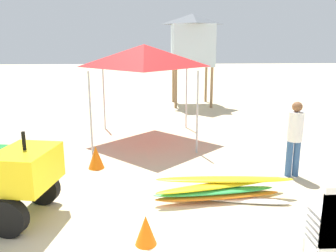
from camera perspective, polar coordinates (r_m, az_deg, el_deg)
name	(u,v)px	position (r m, az deg, el deg)	size (l,w,h in m)	color
stacked_plastic_chairs	(335,224)	(4.82, 25.49, -14.22)	(0.48, 0.48, 1.29)	white
surfboard_pile	(221,190)	(6.68, 8.53, -10.18)	(2.67, 0.91, 0.40)	white
lifeguard_near_center	(295,134)	(7.95, 19.89, -1.26)	(0.32, 0.32, 1.65)	#33598C
popup_canopy	(144,56)	(10.19, -3.89, 11.32)	(2.78, 2.78, 2.78)	#B2B2B7
lifeguard_tower	(192,40)	(15.98, 3.98, 13.77)	(1.98, 1.98, 4.02)	olive
traffic_cone_near	(146,230)	(5.30, -3.63, -16.49)	(0.32, 0.32, 0.45)	orange
traffic_cone_far	(96,157)	(8.31, -11.61, -4.99)	(0.37, 0.37, 0.53)	orange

